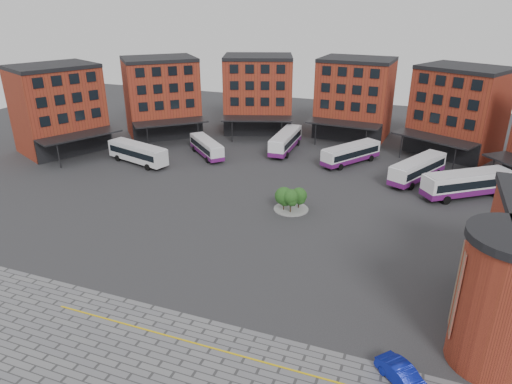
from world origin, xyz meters
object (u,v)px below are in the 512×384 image
(bus_b, at_px, (207,147))
(bus_f, at_px, (467,183))
(bus_d, at_px, (351,153))
(blue_car, at_px, (403,376))
(bus_a, at_px, (138,152))
(bus_c, at_px, (286,141))
(bus_e, at_px, (418,169))
(tree_island, at_px, (291,198))

(bus_b, height_order, bus_f, bus_f)
(bus_b, height_order, bus_d, bus_d)
(bus_f, distance_m, blue_car, 37.12)
(bus_a, height_order, bus_c, bus_c)
(bus_e, bearing_deg, bus_f, -4.81)
(tree_island, height_order, bus_b, tree_island)
(tree_island, relative_size, bus_f, 0.37)
(bus_f, bearing_deg, blue_car, -44.96)
(bus_a, relative_size, blue_car, 2.72)
(bus_d, bearing_deg, bus_c, -159.82)
(bus_c, height_order, bus_e, bus_c)
(bus_b, xyz_separation_m, bus_f, (40.19, -3.21, 0.34))
(bus_b, xyz_separation_m, bus_c, (11.61, 7.38, 0.23))
(bus_a, distance_m, blue_car, 54.31)
(tree_island, relative_size, bus_d, 0.41)
(bus_b, height_order, bus_e, bus_e)
(bus_e, bearing_deg, bus_a, -142.95)
(bus_a, distance_m, bus_d, 34.22)
(blue_car, bearing_deg, bus_b, 82.66)
(bus_b, distance_m, bus_d, 23.87)
(bus_b, bearing_deg, bus_f, -51.24)
(bus_a, xyz_separation_m, bus_d, (32.03, 12.05, -0.22))
(bus_a, relative_size, bus_e, 1.00)
(bus_d, distance_m, blue_car, 46.09)
(bus_c, relative_size, blue_car, 2.76)
(tree_island, relative_size, bus_a, 0.38)
(bus_f, bearing_deg, bus_a, -121.78)
(bus_a, relative_size, bus_c, 0.98)
(bus_e, relative_size, bus_f, 1.00)
(bus_c, height_order, bus_f, bus_f)
(bus_f, bearing_deg, bus_b, -131.15)
(bus_d, relative_size, blue_car, 2.49)
(bus_b, bearing_deg, tree_island, -85.66)
(bus_e, height_order, bus_f, bus_f)
(bus_c, height_order, bus_d, bus_c)
(tree_island, bearing_deg, bus_c, 108.72)
(bus_a, distance_m, bus_f, 48.99)
(tree_island, bearing_deg, bus_e, 48.92)
(blue_car, bearing_deg, bus_f, 33.21)
(bus_a, xyz_separation_m, blue_car, (43.42, -32.60, -1.21))
(blue_car, bearing_deg, tree_island, 73.99)
(bus_a, xyz_separation_m, bus_f, (48.82, 4.11, -0.01))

